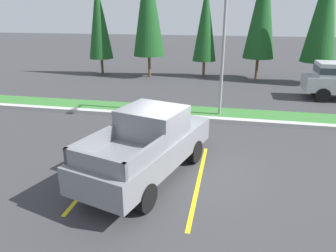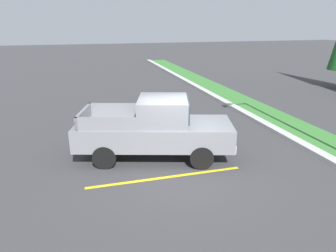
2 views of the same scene
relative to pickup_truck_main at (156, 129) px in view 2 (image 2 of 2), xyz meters
name	(u,v)px [view 2 (image 2 of 2)]	position (x,y,z in m)	size (l,w,h in m)	color
ground_plane	(179,166)	(0.88, 0.57, -1.04)	(120.00, 120.00, 0.00)	#38383A
parking_line_near	(146,141)	(-1.56, -0.05, -1.04)	(0.12, 4.80, 0.01)	yellow
parking_line_far	(166,177)	(1.54, -0.05, -1.04)	(0.12, 4.80, 0.01)	yellow
curb_strip	(308,147)	(0.88, 5.57, -0.97)	(56.00, 0.40, 0.15)	#B2B2AD
grass_median	(333,145)	(0.88, 6.67, -1.01)	(56.00, 1.80, 0.06)	#387533
pickup_truck_main	(156,129)	(0.00, 0.00, 0.00)	(3.28, 5.54, 2.10)	black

